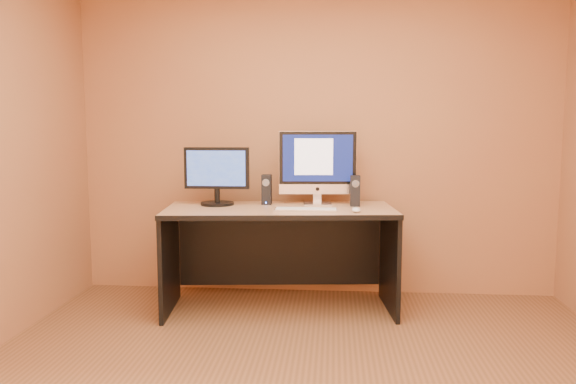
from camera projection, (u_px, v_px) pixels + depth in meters
The scene contains 10 objects.
walls at pixel (303, 151), 2.73m from camera, with size 4.00×4.00×2.60m, color #9A653E, non-canonical shape.
desk at pixel (280, 259), 4.31m from camera, with size 1.73×0.76×0.80m, color tan, non-canonical shape.
imac at pixel (318, 167), 4.41m from camera, with size 0.62×0.23×0.59m, color silver, non-canonical shape.
second_monitor at pixel (217, 176), 4.39m from camera, with size 0.52×0.26×0.45m, color black, non-canonical shape.
speaker_left at pixel (267, 190), 4.43m from camera, with size 0.07×0.08×0.24m, color black, non-canonical shape.
speaker_right at pixel (355, 191), 4.34m from camera, with size 0.07×0.08×0.24m, color black, non-canonical shape.
keyboard at pixel (306, 209), 4.12m from camera, with size 0.46×0.13×0.02m, color silver.
mouse at pixel (356, 210), 4.04m from camera, with size 0.06×0.11×0.04m, color white.
cable_a at pixel (322, 202), 4.52m from camera, with size 0.01×0.01×0.24m, color black.
cable_b at pixel (315, 202), 4.55m from camera, with size 0.01×0.01×0.19m, color black.
Camera 1 is at (0.15, -2.73, 1.42)m, focal length 35.00 mm.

